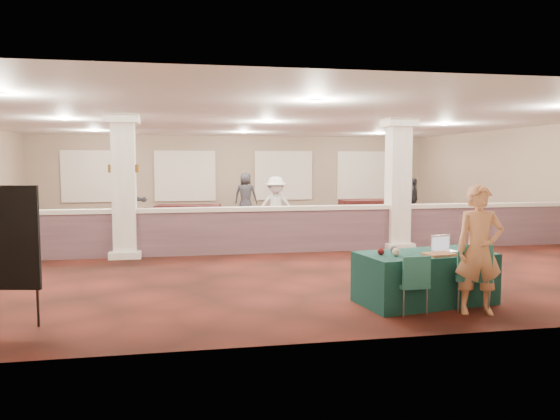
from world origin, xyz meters
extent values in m
plane|color=#4A1912|center=(0.00, 0.00, 0.00)|extent=(16.00, 16.00, 0.00)
cube|color=#86705C|center=(0.00, 8.00, 1.60)|extent=(16.00, 0.04, 3.20)
cube|color=#86705C|center=(0.00, -8.00, 1.60)|extent=(16.00, 0.04, 3.20)
cube|color=#86705C|center=(8.00, 0.00, 1.60)|extent=(0.04, 16.00, 3.20)
cube|color=white|center=(0.00, 0.00, 3.20)|extent=(16.00, 16.00, 0.02)
cube|color=#4F353B|center=(0.00, -1.50, 0.50)|extent=(15.60, 0.20, 1.00)
cube|color=beige|center=(0.00, -1.50, 1.05)|extent=(15.60, 0.28, 0.10)
cube|color=beige|center=(-3.50, -1.50, 1.60)|extent=(0.50, 0.50, 3.20)
cube|color=beige|center=(-3.50, -1.50, 0.08)|extent=(0.70, 0.70, 0.16)
cube|color=beige|center=(-3.50, -1.50, 3.10)|extent=(0.72, 0.72, 0.20)
cube|color=beige|center=(3.00, -1.50, 1.60)|extent=(0.50, 0.50, 3.20)
cube|color=beige|center=(3.00, -1.50, 0.08)|extent=(0.70, 0.70, 0.16)
cube|color=beige|center=(3.00, -1.50, 3.10)|extent=(0.72, 0.72, 0.20)
cylinder|color=brown|center=(-3.78, -1.50, 2.00)|extent=(0.12, 0.12, 0.18)
cylinder|color=white|center=(-3.78, -1.50, 2.00)|extent=(0.09, 0.09, 0.10)
cylinder|color=brown|center=(-3.22, -1.50, 2.00)|extent=(0.12, 0.12, 0.18)
cylinder|color=white|center=(-3.22, -1.50, 2.00)|extent=(0.09, 0.09, 0.10)
cube|color=#0E3532|center=(1.34, -6.50, 0.39)|extent=(2.14, 1.31, 0.77)
cube|color=#1F585B|center=(1.83, -7.00, 0.48)|extent=(0.64, 0.64, 0.06)
cube|color=#1F585B|center=(1.75, -7.21, 0.75)|extent=(0.46, 0.23, 0.47)
cylinder|color=gray|center=(1.57, -7.11, 0.23)|extent=(0.03, 0.03, 0.45)
cylinder|color=gray|center=(1.95, -7.27, 0.23)|extent=(0.03, 0.03, 0.45)
cylinder|color=gray|center=(1.72, -6.73, 0.23)|extent=(0.03, 0.03, 0.45)
cylinder|color=gray|center=(2.10, -6.89, 0.23)|extent=(0.03, 0.03, 0.45)
cube|color=#1F585B|center=(0.88, -7.00, 0.41)|extent=(0.44, 0.44, 0.06)
cube|color=#1F585B|center=(0.88, -7.19, 0.64)|extent=(0.41, 0.06, 0.40)
cylinder|color=gray|center=(0.71, -7.18, 0.19)|extent=(0.02, 0.02, 0.39)
cylinder|color=gray|center=(1.06, -7.17, 0.19)|extent=(0.02, 0.02, 0.39)
cylinder|color=gray|center=(0.69, -6.83, 0.19)|extent=(0.02, 0.02, 0.39)
cylinder|color=gray|center=(1.04, -6.82, 0.19)|extent=(0.02, 0.02, 0.39)
cylinder|color=black|center=(-4.15, -6.69, 0.87)|extent=(0.04, 0.04, 1.75)
imported|color=tan|center=(1.81, -7.20, 0.91)|extent=(0.73, 0.56, 1.82)
cube|color=black|center=(-2.86, 1.82, 0.38)|extent=(1.93, 1.05, 0.76)
cube|color=black|center=(2.00, 0.30, 0.32)|extent=(1.71, 1.06, 0.65)
cube|color=black|center=(6.50, 0.68, 0.34)|extent=(1.80, 1.13, 0.68)
cube|color=black|center=(-2.50, 3.88, 0.34)|extent=(1.82, 1.20, 0.68)
cube|color=black|center=(-2.00, 3.20, 0.40)|extent=(2.12, 1.31, 0.80)
cube|color=black|center=(4.33, 4.17, 0.41)|extent=(2.08, 1.15, 0.82)
imported|color=black|center=(-3.68, 3.15, 0.91)|extent=(0.99, 0.77, 1.82)
imported|color=#BABBB6|center=(0.47, 1.36, 0.86)|extent=(1.19, 0.72, 1.73)
imported|color=black|center=(6.50, 5.25, 0.77)|extent=(0.84, 1.00, 1.55)
imported|color=black|center=(0.23, 6.38, 0.88)|extent=(0.97, 0.71, 1.76)
cube|color=silver|center=(1.66, -6.50, 0.78)|extent=(0.38, 0.29, 0.02)
cube|color=silver|center=(1.64, -6.38, 0.91)|extent=(0.35, 0.07, 0.23)
cube|color=silver|center=(1.64, -6.39, 0.89)|extent=(0.31, 0.05, 0.20)
cube|color=#C7631F|center=(1.44, -6.75, 0.79)|extent=(0.47, 0.38, 0.03)
sphere|color=beige|center=(0.78, -6.70, 0.83)|extent=(0.12, 0.12, 0.12)
sphere|color=maroon|center=(0.60, -6.56, 0.82)|extent=(0.11, 0.11, 0.11)
sphere|color=#4F4F54|center=(0.85, -6.45, 0.83)|extent=(0.11, 0.11, 0.11)
cube|color=red|center=(2.07, -6.68, 0.78)|extent=(0.13, 0.05, 0.01)
camera|label=1|loc=(-2.36, -14.12, 2.14)|focal=35.00mm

